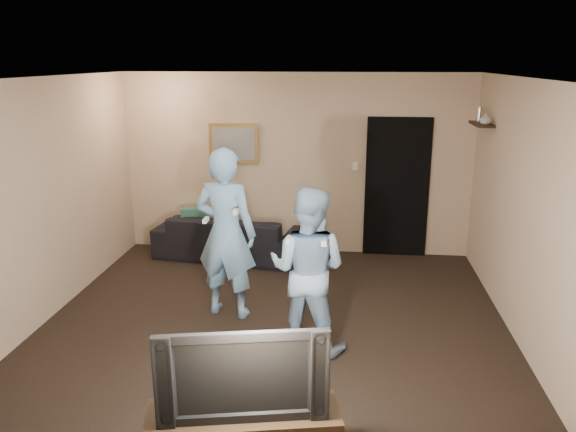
# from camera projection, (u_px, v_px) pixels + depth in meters

# --- Properties ---
(ground) EXTENTS (5.00, 5.00, 0.00)m
(ground) POSITION_uv_depth(u_px,v_px,m) (274.00, 325.00, 6.06)
(ground) COLOR black
(ground) RESTS_ON ground
(ceiling) EXTENTS (5.00, 5.00, 0.04)m
(ceiling) POSITION_uv_depth(u_px,v_px,m) (272.00, 78.00, 5.35)
(ceiling) COLOR silver
(ceiling) RESTS_ON wall_back
(wall_back) EXTENTS (5.00, 0.04, 2.60)m
(wall_back) POSITION_uv_depth(u_px,v_px,m) (296.00, 165.00, 8.10)
(wall_back) COLOR tan
(wall_back) RESTS_ON ground
(wall_front) EXTENTS (5.00, 0.04, 2.60)m
(wall_front) POSITION_uv_depth(u_px,v_px,m) (217.00, 319.00, 3.31)
(wall_front) COLOR tan
(wall_front) RESTS_ON ground
(wall_left) EXTENTS (0.04, 5.00, 2.60)m
(wall_left) POSITION_uv_depth(u_px,v_px,m) (40.00, 203.00, 5.96)
(wall_left) COLOR tan
(wall_left) RESTS_ON ground
(wall_right) EXTENTS (0.04, 5.00, 2.60)m
(wall_right) POSITION_uv_depth(u_px,v_px,m) (528.00, 217.00, 5.45)
(wall_right) COLOR tan
(wall_right) RESTS_ON ground
(sofa) EXTENTS (2.25, 1.15, 0.63)m
(sofa) POSITION_uv_depth(u_px,v_px,m) (231.00, 236.00, 8.07)
(sofa) COLOR black
(sofa) RESTS_ON ground
(throw_pillow) EXTENTS (0.50, 0.26, 0.48)m
(throw_pillow) POSITION_uv_depth(u_px,v_px,m) (198.00, 224.00, 8.07)
(throw_pillow) COLOR #194D3C
(throw_pillow) RESTS_ON sofa
(painting_frame) EXTENTS (0.72, 0.05, 0.57)m
(painting_frame) POSITION_uv_depth(u_px,v_px,m) (234.00, 143.00, 8.08)
(painting_frame) COLOR olive
(painting_frame) RESTS_ON wall_back
(painting_canvas) EXTENTS (0.62, 0.01, 0.47)m
(painting_canvas) POSITION_uv_depth(u_px,v_px,m) (233.00, 144.00, 8.06)
(painting_canvas) COLOR slate
(painting_canvas) RESTS_ON painting_frame
(doorway) EXTENTS (0.90, 0.06, 2.00)m
(doorway) POSITION_uv_depth(u_px,v_px,m) (397.00, 188.00, 8.00)
(doorway) COLOR black
(doorway) RESTS_ON ground
(light_switch) EXTENTS (0.08, 0.02, 0.12)m
(light_switch) POSITION_uv_depth(u_px,v_px,m) (355.00, 166.00, 7.98)
(light_switch) COLOR silver
(light_switch) RESTS_ON wall_back
(wall_shelf) EXTENTS (0.20, 0.60, 0.03)m
(wall_shelf) POSITION_uv_depth(u_px,v_px,m) (482.00, 124.00, 6.99)
(wall_shelf) COLOR black
(wall_shelf) RESTS_ON wall_right
(shelf_vase) EXTENTS (0.14, 0.14, 0.14)m
(shelf_vase) POSITION_uv_depth(u_px,v_px,m) (485.00, 119.00, 6.81)
(shelf_vase) COLOR #A6A6AB
(shelf_vase) RESTS_ON wall_shelf
(shelf_figurine) EXTENTS (0.06, 0.06, 0.18)m
(shelf_figurine) POSITION_uv_depth(u_px,v_px,m) (479.00, 114.00, 7.13)
(shelf_figurine) COLOR silver
(shelf_figurine) RESTS_ON wall_shelf
(television) EXTENTS (1.13, 0.37, 0.65)m
(television) POSITION_uv_depth(u_px,v_px,m) (242.00, 369.00, 3.70)
(television) COLOR black
(television) RESTS_ON tv_console
(wii_player_left) EXTENTS (0.77, 0.59, 1.89)m
(wii_player_left) POSITION_uv_depth(u_px,v_px,m) (226.00, 233.00, 6.10)
(wii_player_left) COLOR #76A6CD
(wii_player_left) RESTS_ON ground
(wii_player_right) EXTENTS (0.93, 0.80, 1.64)m
(wii_player_right) POSITION_uv_depth(u_px,v_px,m) (308.00, 270.00, 5.40)
(wii_player_right) COLOR #8AACC9
(wii_player_right) RESTS_ON ground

